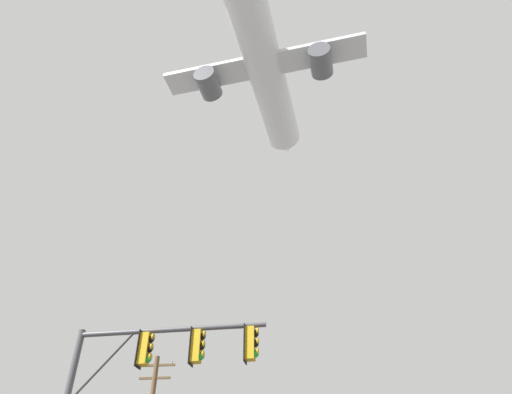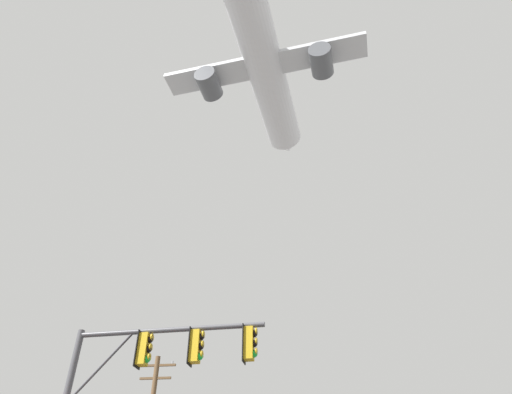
{
  "view_description": "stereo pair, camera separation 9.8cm",
  "coord_description": "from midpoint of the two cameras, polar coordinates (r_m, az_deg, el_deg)",
  "views": [
    {
      "loc": [
        0.69,
        -5.66,
        1.45
      ],
      "look_at": [
        -1.37,
        13.86,
        15.64
      ],
      "focal_mm": 30.96,
      "sensor_mm": 36.0,
      "label": 1
    },
    {
      "loc": [
        0.78,
        -5.65,
        1.45
      ],
      "look_at": [
        -1.37,
        13.86,
        15.64
      ],
      "focal_mm": 30.96,
      "sensor_mm": 36.0,
      "label": 2
    }
  ],
  "objects": [
    {
      "name": "signal_pole_near",
      "position": [
        13.66,
        -13.9,
        -21.3
      ],
      "size": [
        5.75,
        0.64,
        6.03
      ],
      "color": "#4C4C51",
      "rests_on": "ground"
    },
    {
      "name": "airplane",
      "position": [
        48.89,
        1.2,
        16.39
      ],
      "size": [
        21.41,
        27.72,
        7.55
      ],
      "color": "white"
    }
  ]
}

